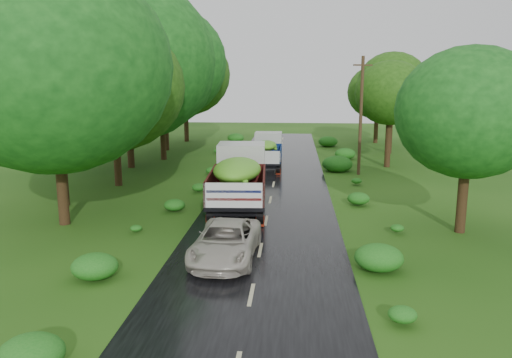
# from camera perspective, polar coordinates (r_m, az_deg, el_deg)

# --- Properties ---
(ground) EXTENTS (120.00, 120.00, 0.00)m
(ground) POSITION_cam_1_polar(r_m,az_deg,el_deg) (15.38, -0.54, -13.13)
(ground) COLOR #1B450E
(ground) RESTS_ON ground
(road) EXTENTS (6.50, 80.00, 0.02)m
(road) POSITION_cam_1_polar(r_m,az_deg,el_deg) (20.02, 0.69, -7.17)
(road) COLOR black
(road) RESTS_ON ground
(road_lines) EXTENTS (0.12, 69.60, 0.00)m
(road_lines) POSITION_cam_1_polar(r_m,az_deg,el_deg) (20.96, 0.86, -6.27)
(road_lines) COLOR #BFB78C
(road_lines) RESTS_ON road
(truck_near) EXTENTS (2.88, 7.27, 3.01)m
(truck_near) POSITION_cam_1_polar(r_m,az_deg,el_deg) (24.66, -1.92, 0.44)
(truck_near) COLOR black
(truck_near) RESTS_ON ground
(truck_far) EXTENTS (2.10, 5.79, 2.43)m
(truck_far) POSITION_cam_1_polar(r_m,az_deg,el_deg) (36.03, 1.29, 3.40)
(truck_far) COLOR black
(truck_far) RESTS_ON ground
(car) EXTENTS (2.33, 4.75, 1.30)m
(car) POSITION_cam_1_polar(r_m,az_deg,el_deg) (18.00, -3.47, -7.13)
(car) COLOR beige
(car) RESTS_ON road
(utility_pole) EXTENTS (1.31, 0.59, 7.84)m
(utility_pole) POSITION_cam_1_polar(r_m,az_deg,el_deg) (34.02, 11.89, 7.20)
(utility_pole) COLOR #382616
(utility_pole) RESTS_ON ground
(trees_left) EXTENTS (6.46, 34.48, 9.91)m
(trees_left) POSITION_cam_1_polar(r_m,az_deg,el_deg) (37.07, -13.40, 12.00)
(trees_left) COLOR black
(trees_left) RESTS_ON ground
(trees_right) EXTENTS (4.73, 33.64, 7.52)m
(trees_right) POSITION_cam_1_polar(r_m,az_deg,el_deg) (39.02, 15.90, 9.37)
(trees_right) COLOR black
(trees_right) RESTS_ON ground
(shrubs) EXTENTS (11.90, 44.00, 0.70)m
(shrubs) POSITION_cam_1_polar(r_m,az_deg,el_deg) (28.61, 1.85, -0.79)
(shrubs) COLOR #1B6A19
(shrubs) RESTS_ON ground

